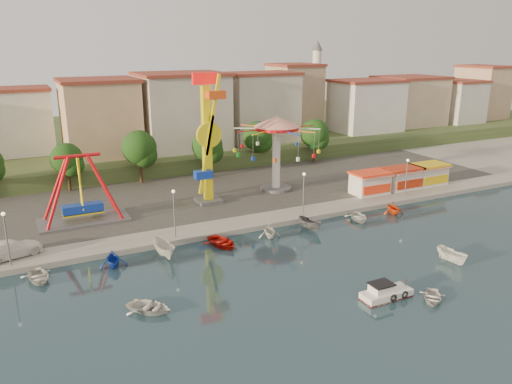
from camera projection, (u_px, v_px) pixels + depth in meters
ground at (303, 276)px, 45.92m from camera, size 200.00×200.00×0.00m
quay_deck at (139, 149)px, 99.01m from camera, size 200.00×100.00×0.60m
asphalt_pad at (193, 188)px, 71.48m from camera, size 90.00×28.00×0.01m
hill_terrace at (133, 139)px, 102.95m from camera, size 200.00×60.00×3.00m
pirate_ship_ride at (81, 190)px, 57.02m from camera, size 10.00×5.00×8.00m
kamikaze_tower at (208, 142)px, 62.49m from camera, size 3.68×3.10×16.50m
wave_swinger at (277, 137)px, 68.42m from camera, size 11.60×11.60×10.40m
booth_left at (370, 183)px, 68.29m from camera, size 5.40×3.78×3.08m
booth_mid at (403, 178)px, 70.76m from camera, size 5.40×3.78×3.08m
booth_right at (429, 174)px, 72.86m from camera, size 5.40×3.78×3.08m
lamp_post_0 at (7, 240)px, 45.97m from camera, size 0.14×0.14×5.00m
lamp_post_1 at (174, 215)px, 52.77m from camera, size 0.14×0.14×5.00m
lamp_post_2 at (304, 195)px, 59.58m from camera, size 0.14×0.14×5.00m
lamp_post_3 at (406, 179)px, 66.38m from camera, size 0.14×0.14×5.00m
tree_1 at (67, 159)px, 68.70m from camera, size 4.35×4.35×6.80m
tree_2 at (139, 148)px, 72.37m from camera, size 5.02×5.02×7.85m
tree_3 at (207, 146)px, 75.49m from camera, size 4.68×4.68×7.32m
tree_4 at (258, 136)px, 82.25m from camera, size 4.86×4.86×7.60m
tree_5 at (315, 133)px, 84.95m from camera, size 4.83×4.83×7.54m
building_1 at (18, 130)px, 78.81m from camera, size 12.33×9.01×8.63m
building_2 at (102, 116)px, 84.52m from camera, size 11.95×9.28×11.23m
building_3 at (186, 119)px, 87.96m from camera, size 12.59×10.50×9.20m
building_4 at (247, 112)px, 96.60m from camera, size 10.75×9.23×9.24m
building_5 at (310, 104)px, 100.37m from camera, size 12.77×10.96×11.21m
building_6 at (362, 99)px, 103.87m from camera, size 8.23×8.98×12.36m
building_7 at (390, 102)px, 113.67m from camera, size 11.59×10.93×8.76m
building_8 at (458, 94)px, 113.44m from camera, size 12.84×9.28×12.58m
building_9 at (488, 97)px, 122.05m from camera, size 12.95×9.17×9.21m
minaret at (316, 82)px, 103.92m from camera, size 2.80×2.80×18.00m
cabin_motorboat at (385, 294)px, 41.81m from camera, size 4.45×1.83×1.57m
rowboat_a at (149, 307)px, 39.75m from camera, size 4.59×4.61×0.79m
rowboat_b at (432, 297)px, 41.42m from camera, size 3.71×3.70×0.63m
skiff at (452, 256)px, 48.47m from camera, size 1.36×3.60×1.39m
van at (10, 249)px, 48.21m from camera, size 6.41×4.13×1.73m
moored_boat_0 at (38, 277)px, 44.92m from camera, size 3.14×4.02×0.76m
moored_boat_1 at (113, 259)px, 47.62m from camera, size 2.75×3.15×1.60m
moored_boat_2 at (165, 249)px, 49.78m from camera, size 1.77×4.26×1.62m
moored_boat_3 at (222, 242)px, 52.53m from camera, size 3.87×4.74×0.86m
moored_boat_4 at (269, 231)px, 54.83m from camera, size 3.01×3.30×1.50m
moored_boat_5 at (310, 224)px, 57.11m from camera, size 2.00×3.69×1.35m
moored_boat_6 at (359, 217)px, 60.11m from camera, size 3.70×4.40×0.78m
moored_boat_7 at (393, 208)px, 62.27m from camera, size 3.24×3.55×1.59m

